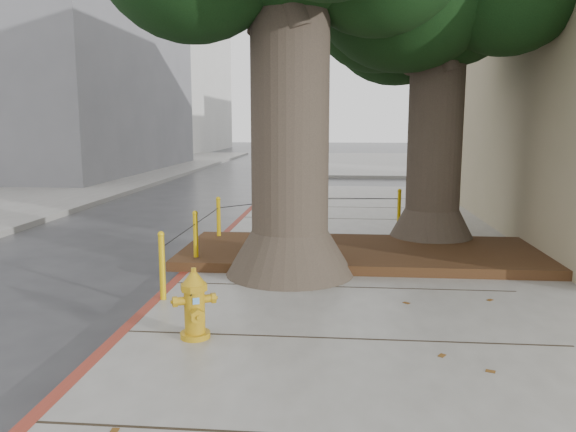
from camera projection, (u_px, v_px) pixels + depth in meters
The scene contains 11 objects.
ground at pixel (296, 350), 6.31m from camera, with size 140.00×140.00×0.00m, color #28282B.
sidewalk_far at pixel (427, 163), 35.24m from camera, with size 16.00×20.00×0.15m, color slate.
curb_red at pixel (183, 278), 8.93m from camera, with size 0.14×26.00×0.16m, color maroon.
planter_bed at pixel (362, 253), 10.02m from camera, with size 6.40×2.60×0.16m, color black.
building_far_grey at pixel (33, 54), 28.28m from camera, with size 12.00×16.00×12.00m, color slate.
building_far_white at pixel (147, 68), 50.82m from camera, with size 12.00×18.00×15.00m, color silver.
bollard_ring at pixel (268, 223), 10.58m from camera, with size 3.79×5.39×0.95m.
fire_hydrant at pixel (195, 304), 6.20m from camera, with size 0.44×0.44×0.80m.
car_silver at pixel (472, 171), 23.27m from camera, with size 1.31×3.25×1.11m, color #929397.
car_red at pixel (569, 168), 24.75m from camera, with size 1.22×3.49×1.15m, color maroon.
car_dark at pixel (52, 168), 24.75m from camera, with size 1.56×3.84×1.11m, color black.
Camera 1 is at (0.45, -5.96, 2.51)m, focal length 35.00 mm.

